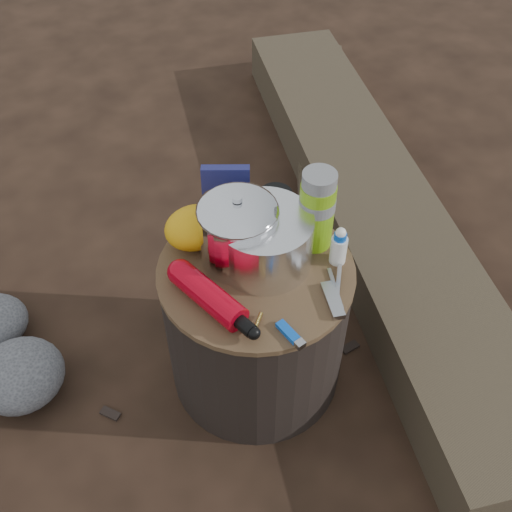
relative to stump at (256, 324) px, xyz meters
name	(u,v)px	position (x,y,z in m)	size (l,w,h in m)	color
ground	(256,369)	(0.00, 0.00, -0.22)	(60.00, 60.00, 0.00)	black
stump	(256,324)	(0.00, 0.00, 0.00)	(0.47, 0.47, 0.43)	black
log_main	(371,204)	(0.60, 0.40, -0.13)	(0.36, 2.13, 0.18)	#3E3425
log_small	(323,124)	(0.70, 0.94, -0.17)	(0.21, 1.12, 0.09)	#3E3425
foil_windscreen	(265,241)	(0.03, 0.02, 0.29)	(0.23, 0.23, 0.14)	silver
camping_pot	(238,230)	(-0.02, 0.05, 0.31)	(0.18, 0.18, 0.18)	silver
fuel_bottle	(209,296)	(-0.14, -0.06, 0.25)	(0.06, 0.26, 0.06)	#B70417
thermos	(317,210)	(0.17, 0.03, 0.32)	(0.08, 0.08, 0.21)	#76B114
travel_mug	(275,211)	(0.10, 0.11, 0.27)	(0.08, 0.08, 0.11)	black
stuff_sack	(195,228)	(-0.10, 0.14, 0.27)	(0.15, 0.12, 0.10)	#E9A20E
food_pouch	(226,194)	(0.00, 0.20, 0.29)	(0.12, 0.03, 0.15)	navy
lighter	(288,332)	(-0.01, -0.20, 0.22)	(0.02, 0.08, 0.01)	blue
multitool	(333,300)	(0.12, -0.16, 0.22)	(0.03, 0.10, 0.01)	#AAAAAE
pot_grabber	(335,288)	(0.14, -0.13, 0.22)	(0.03, 0.12, 0.01)	#AAAAAE
squeeze_bottle	(339,247)	(0.19, -0.05, 0.26)	(0.04, 0.04, 0.09)	white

